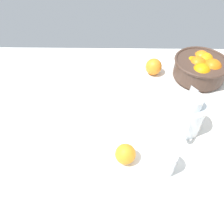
{
  "coord_description": "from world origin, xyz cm",
  "views": [
    {
      "loc": [
        0.14,
        -56.31,
        66.07
      ],
      "look_at": [
        -0.7,
        -0.1,
        7.36
      ],
      "focal_mm": 37.73,
      "sensor_mm": 36.0,
      "label": 1
    }
  ],
  "objects_px": {
    "juice_glass": "(164,163)",
    "loose_orange_4": "(153,67)",
    "loose_orange_2": "(125,154)",
    "fruit_bowl": "(200,68)",
    "juice_pitcher": "(187,118)"
  },
  "relations": [
    {
      "from": "juice_glass",
      "to": "loose_orange_2",
      "type": "relative_size",
      "value": 1.27
    },
    {
      "from": "juice_glass",
      "to": "loose_orange_4",
      "type": "xyz_separation_m",
      "value": [
        0.02,
        0.5,
        0.0
      ]
    },
    {
      "from": "loose_orange_2",
      "to": "loose_orange_4",
      "type": "height_order",
      "value": "loose_orange_4"
    },
    {
      "from": "juice_pitcher",
      "to": "juice_glass",
      "type": "relative_size",
      "value": 1.93
    },
    {
      "from": "fruit_bowl",
      "to": "juice_glass",
      "type": "height_order",
      "value": "fruit_bowl"
    },
    {
      "from": "juice_glass",
      "to": "fruit_bowl",
      "type": "bearing_deg",
      "value": 64.78
    },
    {
      "from": "loose_orange_4",
      "to": "fruit_bowl",
      "type": "bearing_deg",
      "value": -8.88
    },
    {
      "from": "fruit_bowl",
      "to": "loose_orange_4",
      "type": "relative_size",
      "value": 3.17
    },
    {
      "from": "juice_pitcher",
      "to": "loose_orange_2",
      "type": "xyz_separation_m",
      "value": [
        -0.22,
        -0.13,
        -0.03
      ]
    },
    {
      "from": "fruit_bowl",
      "to": "loose_orange_4",
      "type": "bearing_deg",
      "value": 171.12
    },
    {
      "from": "juice_glass",
      "to": "loose_orange_2",
      "type": "distance_m",
      "value": 0.12
    },
    {
      "from": "juice_pitcher",
      "to": "juice_glass",
      "type": "distance_m",
      "value": 0.2
    },
    {
      "from": "fruit_bowl",
      "to": "loose_orange_2",
      "type": "height_order",
      "value": "fruit_bowl"
    },
    {
      "from": "loose_orange_2",
      "to": "juice_glass",
      "type": "bearing_deg",
      "value": -15.48
    },
    {
      "from": "fruit_bowl",
      "to": "loose_orange_2",
      "type": "bearing_deg",
      "value": -127.81
    }
  ]
}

